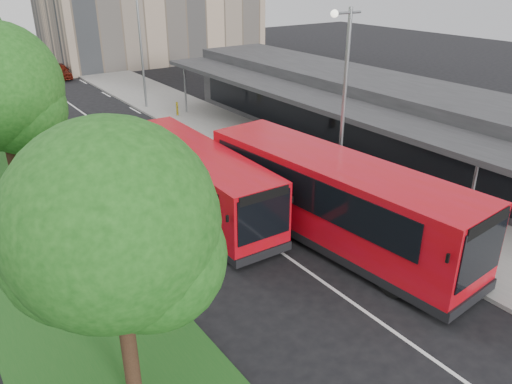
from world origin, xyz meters
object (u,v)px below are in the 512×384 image
at_px(bus_main, 333,200).
at_px(litter_bin, 244,141).
at_px(tree_near, 113,236).
at_px(car_near, 59,71).
at_px(lamp_post_far, 139,42).
at_px(car_far, 2,62).
at_px(bollard, 177,109).
at_px(lamp_post_near, 343,100).
at_px(bus_second, 197,180).

height_order(bus_main, litter_bin, bus_main).
distance_m(tree_near, car_near, 40.79).
bearing_deg(lamp_post_far, litter_bin, -85.21).
height_order(car_near, car_far, car_near).
height_order(lamp_post_far, litter_bin, lamp_post_far).
distance_m(litter_bin, bollard, 8.16).
xyz_separation_m(lamp_post_near, litter_bin, (0.97, 8.49, -4.18)).
relative_size(litter_bin, car_far, 0.20).
bearing_deg(bus_main, tree_near, -166.15).
height_order(lamp_post_far, bus_second, lamp_post_far).
xyz_separation_m(tree_near, car_far, (5.69, 48.24, -3.89)).
bearing_deg(car_far, bus_main, -97.61).
distance_m(tree_near, bus_main, 10.06).
distance_m(lamp_post_far, car_far, 24.27).
relative_size(bus_second, car_near, 2.50).
relative_size(tree_near, bollard, 7.68).
relative_size(litter_bin, car_near, 0.19).
height_order(bus_second, car_far, bus_second).
xyz_separation_m(lamp_post_far, car_near, (-2.06, 14.63, -4.04)).
bearing_deg(car_far, car_near, -80.70).
bearing_deg(bus_second, litter_bin, 43.47).
distance_m(bus_second, car_near, 31.66).
xyz_separation_m(bollard, car_far, (-6.34, 26.65, 0.02)).
bearing_deg(car_near, lamp_post_near, -83.85).
distance_m(bus_main, litter_bin, 10.85).
bearing_deg(bus_main, lamp_post_near, 38.92).
distance_m(tree_near, litter_bin, 18.51).
bearing_deg(tree_near, bollard, 60.86).
relative_size(bus_second, litter_bin, 13.03).
height_order(bus_main, bus_second, bus_main).
xyz_separation_m(tree_near, lamp_post_far, (11.13, 24.95, 0.20)).
relative_size(tree_near, car_far, 1.85).
distance_m(bus_main, bollard, 18.79).
xyz_separation_m(lamp_post_near, car_near, (-2.06, 34.63, -4.04)).
xyz_separation_m(tree_near, litter_bin, (12.09, 13.43, -3.99)).
bearing_deg(litter_bin, car_far, 100.42).
height_order(lamp_post_near, litter_bin, lamp_post_near).
height_order(tree_near, bus_second, tree_near).
distance_m(lamp_post_near, bus_main, 4.11).
bearing_deg(lamp_post_near, tree_near, -156.03).
xyz_separation_m(bus_second, bollard, (5.86, 13.53, -0.83)).
distance_m(lamp_post_near, litter_bin, 9.51).
relative_size(tree_near, car_near, 1.75).
bearing_deg(car_far, bollard, -88.59).
bearing_deg(car_near, litter_bin, -80.65).
bearing_deg(car_near, tree_near, -100.16).
bearing_deg(car_far, bus_second, -101.28).
height_order(bus_second, car_near, bus_second).
distance_m(tree_near, lamp_post_far, 27.32).
height_order(bus_second, bollard, bus_second).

